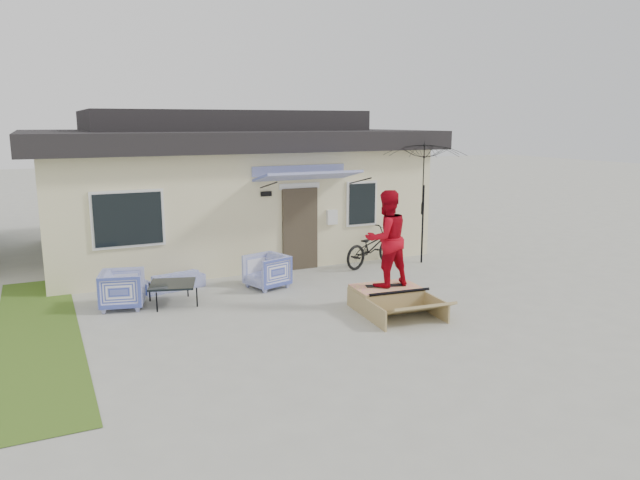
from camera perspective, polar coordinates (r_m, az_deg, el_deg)
name	(u,v)px	position (r m, az deg, el deg)	size (l,w,h in m)	color
ground	(347,327)	(11.24, 2.59, -8.27)	(90.00, 90.00, 0.00)	#A4A497
grass_strip	(38,335)	(11.94, -25.30, -8.16)	(1.40, 8.00, 0.01)	#3B5F1C
house	(222,183)	(18.13, -9.35, 5.35)	(10.80, 8.49, 4.10)	beige
loveseat	(172,277)	(14.00, -13.95, -3.46)	(1.43, 0.42, 0.56)	#3444AD
armchair_left	(122,287)	(12.86, -18.31, -4.31)	(0.83, 0.78, 0.86)	#3444AD
armchair_right	(267,270)	(13.73, -5.10, -2.83)	(0.83, 0.77, 0.85)	#3444AD
coffee_table	(173,294)	(12.89, -13.84, -4.98)	(0.91, 0.91, 0.45)	black
bicycle	(372,243)	(15.76, 4.95, -0.26)	(0.68, 1.95, 1.25)	black
patio_umbrella	(423,198)	(16.14, 9.83, 3.94)	(2.56, 2.44, 2.20)	black
skate_ramp	(386,297)	(12.35, 6.31, -5.44)	(1.32, 1.76, 0.44)	#9A8251
skateboard	(385,285)	(12.33, 6.24, -4.29)	(0.81, 0.20, 0.05)	black
skater	(386,237)	(12.10, 6.34, 0.29)	(0.96, 0.74, 1.95)	#AE0615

